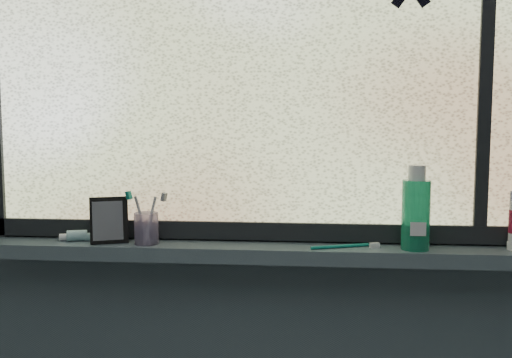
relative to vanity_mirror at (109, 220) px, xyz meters
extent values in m
cube|color=#9EA3A8|center=(0.42, 0.09, 0.17)|extent=(3.00, 0.01, 2.50)
cube|color=#495961|center=(0.42, 0.02, -0.08)|extent=(1.62, 0.14, 0.04)
cube|color=silver|center=(0.42, 0.07, 0.45)|extent=(1.50, 0.01, 1.00)
cube|color=black|center=(0.42, 0.06, -0.03)|extent=(1.60, 0.03, 0.05)
cube|color=black|center=(1.02, 0.06, 0.45)|extent=(0.03, 0.03, 1.00)
cube|color=black|center=(0.00, 0.00, 0.00)|extent=(0.12, 0.09, 0.13)
cylinder|color=#A593C3|center=(0.11, 0.00, -0.02)|extent=(0.08, 0.08, 0.09)
cylinder|color=#1FA270|center=(0.83, 0.00, 0.05)|extent=(0.08, 0.08, 0.18)
camera|label=1|loc=(0.55, -1.52, 0.27)|focal=40.00mm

